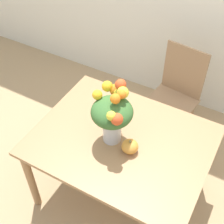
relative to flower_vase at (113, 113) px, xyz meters
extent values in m
plane|color=tan|center=(0.07, 0.02, -0.97)|extent=(12.00, 12.00, 0.00)
cube|color=#9E754C|center=(0.07, 0.02, -0.26)|extent=(1.25, 0.98, 0.03)
cylinder|color=#9E754C|center=(-0.50, -0.41, -0.62)|extent=(0.06, 0.06, 0.69)
cylinder|color=#9E754C|center=(-0.50, 0.45, -0.62)|extent=(0.06, 0.06, 0.69)
cylinder|color=#9E754C|center=(0.63, 0.45, -0.62)|extent=(0.06, 0.06, 0.69)
cylinder|color=silver|center=(0.00, -0.01, -0.14)|extent=(0.13, 0.13, 0.21)
cylinder|color=silver|center=(0.00, -0.01, -0.20)|extent=(0.12, 0.12, 0.09)
cylinder|color=#38662D|center=(0.03, -0.01, -0.10)|extent=(0.01, 0.01, 0.27)
cylinder|color=#38662D|center=(0.01, 0.01, -0.10)|extent=(0.01, 0.01, 0.27)
cylinder|color=#38662D|center=(-0.02, 0.00, -0.10)|extent=(0.01, 0.00, 0.27)
cylinder|color=#38662D|center=(-0.02, -0.03, -0.10)|extent=(0.01, 0.01, 0.27)
cylinder|color=#38662D|center=(0.01, -0.04, -0.10)|extent=(0.01, 0.01, 0.27)
ellipsoid|color=#38662D|center=(0.00, -0.01, 0.02)|extent=(0.28, 0.28, 0.17)
sphere|color=yellow|center=(-0.12, 0.01, 0.11)|extent=(0.07, 0.07, 0.07)
sphere|color=yellow|center=(-0.11, 0.12, 0.10)|extent=(0.08, 0.08, 0.08)
sphere|color=yellow|center=(0.03, 0.08, 0.13)|extent=(0.08, 0.08, 0.08)
sphere|color=#D64C23|center=(-0.01, 0.13, 0.15)|extent=(0.08, 0.08, 0.08)
sphere|color=#D64C23|center=(0.09, -0.11, 0.09)|extent=(0.08, 0.08, 0.08)
sphere|color=orange|center=(0.03, -0.02, 0.16)|extent=(0.07, 0.07, 0.07)
sphere|color=yellow|center=(-0.03, 0.13, 0.07)|extent=(0.07, 0.07, 0.07)
sphere|color=yellow|center=(0.06, -0.12, 0.11)|extent=(0.06, 0.06, 0.06)
sphere|color=orange|center=(-0.06, 0.15, 0.07)|extent=(0.08, 0.08, 0.08)
sphere|color=orange|center=(0.04, 0.04, 0.16)|extent=(0.06, 0.06, 0.06)
ellipsoid|color=gold|center=(0.16, -0.05, -0.20)|extent=(0.12, 0.12, 0.09)
cylinder|color=brown|center=(0.16, -0.05, -0.15)|extent=(0.02, 0.02, 0.02)
cube|color=#9E7A56|center=(0.16, 0.81, -0.51)|extent=(0.47, 0.47, 0.02)
cylinder|color=#9E7A56|center=(-0.03, 0.66, -0.74)|extent=(0.04, 0.04, 0.44)
cylinder|color=#9E7A56|center=(0.30, 0.62, -0.74)|extent=(0.04, 0.04, 0.44)
cylinder|color=#9E7A56|center=(0.01, 1.00, -0.74)|extent=(0.04, 0.04, 0.44)
cylinder|color=#9E7A56|center=(0.35, 0.96, -0.74)|extent=(0.04, 0.04, 0.44)
cube|color=#9E7A56|center=(0.18, 1.01, -0.26)|extent=(0.40, 0.07, 0.50)
camera|label=1|loc=(0.71, -1.28, 1.47)|focal=50.00mm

